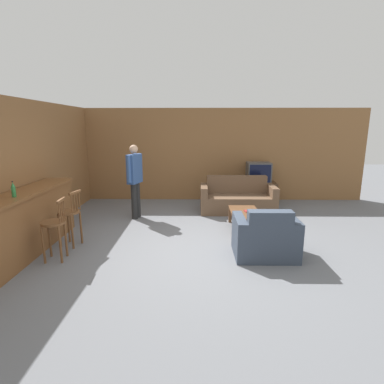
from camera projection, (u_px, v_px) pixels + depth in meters
name	position (u px, v px, depth m)	size (l,w,h in m)	color
ground_plane	(200.00, 249.00, 5.23)	(24.00, 24.00, 0.00)	slate
wall_back	(199.00, 155.00, 8.56)	(9.40, 0.08, 2.60)	olive
wall_left	(46.00, 165.00, 6.31)	(0.08, 8.70, 2.60)	olive
bar_counter	(28.00, 222.00, 5.02)	(0.55, 2.64, 1.06)	brown
bar_chair_near	(54.00, 228.00, 4.71)	(0.40, 0.40, 1.00)	brown
bar_chair_mid	(70.00, 217.00, 5.30)	(0.44, 0.44, 1.00)	brown
couch_far	(237.00, 199.00, 7.52)	(1.84, 0.83, 0.87)	brown
armchair_near	(265.00, 238.00, 4.89)	(1.00, 0.78, 0.85)	#384251
coffee_table	(245.00, 214.00, 6.17)	(0.58, 1.03, 0.38)	brown
tv_unit	(258.00, 192.00, 8.40)	(1.00, 0.53, 0.57)	#513823
tv	(259.00, 172.00, 8.27)	(0.64, 0.47, 0.56)	#4C4C4C
bottle	(13.00, 190.00, 4.50)	(0.06, 0.06, 0.24)	#2D7F3D
book_on_table	(248.00, 211.00, 6.17)	(0.17, 0.17, 0.02)	maroon
person_by_window	(135.00, 177.00, 6.83)	(0.30, 0.54, 1.70)	black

